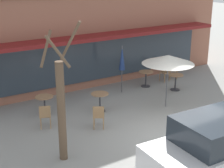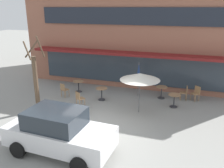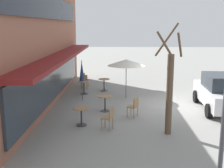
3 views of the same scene
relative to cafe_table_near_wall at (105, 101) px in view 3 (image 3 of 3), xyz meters
name	(u,v)px [view 3 (image 3 of 3)]	position (x,y,z in m)	size (l,w,h in m)	color
ground_plane	(170,105)	(1.11, -3.29, -0.52)	(80.00, 80.00, 0.00)	gray
cafe_table_near_wall	(105,101)	(0.00, 0.00, 0.00)	(0.70, 0.70, 0.76)	#333338
cafe_table_streetside	(81,113)	(-1.98, 0.87, 0.00)	(0.70, 0.70, 0.76)	#333338
cafe_table_by_tree	(104,83)	(4.30, 0.28, 0.00)	(0.70, 0.70, 0.76)	#333338
cafe_table_mid_patio	(84,85)	(3.44, 1.44, 0.00)	(0.70, 0.70, 0.76)	#333338
patio_umbrella_green_folded	(82,71)	(1.97, 1.35, 1.11)	(0.28, 0.28, 2.20)	#4C4C51
patio_umbrella_cream_folded	(126,62)	(2.55, -1.06, 1.51)	(2.10, 2.10, 2.20)	#4C4C51
cafe_chair_0	(109,117)	(-2.43, -0.28, 0.01)	(0.52, 0.52, 0.89)	#9E754C
cafe_chair_1	(84,81)	(4.83, 1.58, 0.01)	(0.44, 0.44, 0.89)	#9E754C
cafe_chair_2	(134,106)	(-0.84, -1.34, 0.01)	(0.55, 0.55, 0.89)	#9E754C
cafe_chair_3	(84,79)	(5.48, 1.71, 0.01)	(0.56, 0.56, 0.89)	#9E754C
parked_sedan	(222,92)	(0.37, -5.62, 0.36)	(4.28, 2.17, 1.76)	silver
street_tree	(169,89)	(-2.77, -2.52, 1.23)	(1.13, 1.01, 4.14)	brown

